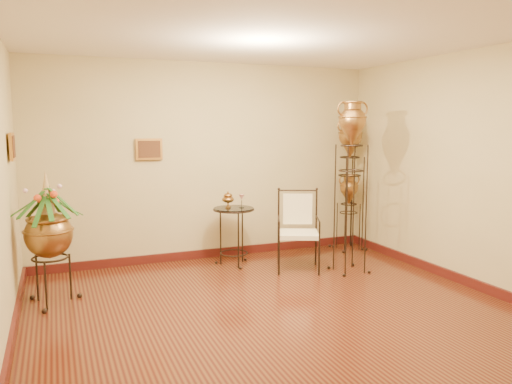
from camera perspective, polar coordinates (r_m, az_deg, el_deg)
name	(u,v)px	position (r m, az deg, el deg)	size (l,w,h in m)	color
ground	(281,316)	(5.21, 2.92, -14.02)	(5.00, 5.00, 0.00)	#592F15
room_shell	(282,145)	(4.85, 2.96, 5.39)	(5.02, 5.02, 2.81)	#CBB983
amphora_tall	(351,185)	(6.59, 10.78, 0.77)	(0.54, 0.54, 2.25)	black
amphora_mid	(349,183)	(7.82, 10.61, 0.96)	(0.55, 0.55, 2.04)	black
amphora_short	(349,212)	(7.89, 10.53, -2.22)	(0.43, 0.43, 1.19)	black
planter_urn	(48,229)	(5.78, -22.64, -3.91)	(1.03, 1.03, 1.48)	black
armchair	(298,231)	(6.65, 4.85, -4.44)	(0.77, 0.75, 1.06)	black
side_table	(234,235)	(6.91, -2.57, -4.95)	(0.64, 0.64, 1.01)	black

